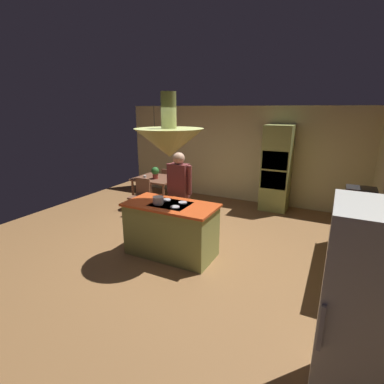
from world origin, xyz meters
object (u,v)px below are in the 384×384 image
Objects in this scene: refrigerator at (370,321)px; canister_sugar at (363,217)px; kitchen_island at (171,229)px; cooking_pot_on_cooktop at (158,200)px; oven_tower at (276,168)px; chair_by_back_wall at (170,182)px; canister_flour at (364,223)px; canister_tea at (362,215)px; cup_on_table at (145,177)px; microwave_on_counter at (360,196)px; chair_facing_island at (141,194)px; potted_plant_on_table at (155,172)px; dining_table at (156,181)px; person_at_island at (179,190)px.

refrigerator is 2.14m from canister_sugar.
cooking_pot_on_cooktop is at bearing -140.91° from kitchen_island.
oven_tower reaches higher than chair_by_back_wall.
kitchen_island is 8.99× the size of canister_flour.
canister_flour is 1.08× the size of canister_tea.
cup_on_table is 2.65m from cooking_pot_on_cooktop.
canister_flour is at bearing 150.88° from chair_by_back_wall.
canister_flour is 1.21m from microwave_on_counter.
chair_by_back_wall is 0.98m from cup_on_table.
kitchen_island is at bearing -167.83° from canister_tea.
cooking_pot_on_cooktop is at bearing -45.16° from chair_facing_island.
chair_by_back_wall is at bearing 152.64° from canister_sugar.
chair_facing_island is 4.58m from microwave_on_counter.
canister_tea is at bearing -10.07° from chair_facing_island.
cooking_pot_on_cooktop is (-3.00, -1.59, -0.06)m from microwave_on_counter.
canister_flour is 3.02m from cooking_pot_on_cooktop.
potted_plant_on_table is at bearing -156.08° from oven_tower.
canister_sugar is 1.34× the size of canister_tea.
canister_sugar reaches higher than dining_table.
refrigerator is at bearing -71.02° from oven_tower.
canister_sugar reaches higher than cooking_pot_on_cooktop.
microwave_on_counter is at bearing 163.74° from chair_by_back_wall.
canister_sugar is (4.54, -0.99, 0.54)m from chair_facing_island.
canister_tea is at bearing 89.01° from refrigerator.
kitchen_island reaches higher than dining_table.
cup_on_table is 4.95m from canister_sugar.
potted_plant_on_table is 0.29m from cup_on_table.
chair_by_back_wall is 0.88m from potted_plant_on_table.
cup_on_table is 0.50× the size of cooking_pot_on_cooktop.
cup_on_table is (-0.22, -0.15, -0.12)m from potted_plant_on_table.
person_at_island is at bearing -165.56° from microwave_on_counter.
microwave_on_counter is at bearing 89.27° from refrigerator.
chair_facing_island is 4.98× the size of canister_flour.
microwave_on_counter reaches higher than canister_flour.
canister_flour is (3.05, -0.42, 0.04)m from person_at_island.
cup_on_table is (-1.89, 1.87, 0.33)m from kitchen_island.
canister_flour reaches higher than kitchen_island.
chair_by_back_wall is (-1.49, 2.11, -0.48)m from person_at_island.
kitchen_island reaches higher than chair_facing_island.
chair_by_back_wall is (0.00, 0.68, -0.16)m from dining_table.
chair_facing_island is at bearing 90.00° from chair_by_back_wall.
microwave_on_counter reaches higher than dining_table.
person_at_island reaches higher than cooking_pot_on_cooktop.
dining_table is 4.60m from microwave_on_counter.
person_at_island reaches higher than chair_facing_island.
microwave_on_counter is at bearing 27.88° from cooking_pot_on_cooktop.
cooking_pot_on_cooktop is (-1.26, -3.37, -0.04)m from oven_tower.
chair_facing_island is (0.00, -0.68, -0.16)m from dining_table.
canister_tea is at bearing 90.00° from canister_flour.
canister_tea is at bearing 154.46° from chair_by_back_wall.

